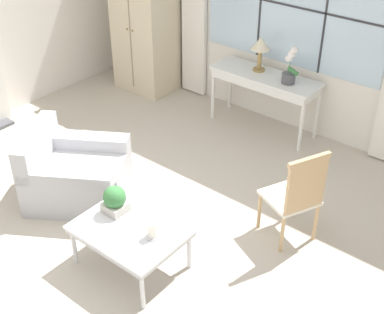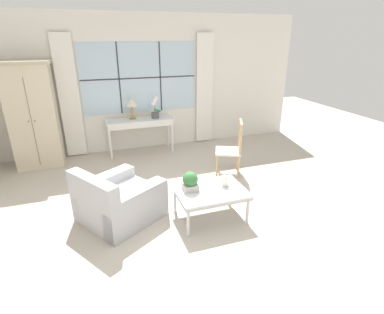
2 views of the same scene
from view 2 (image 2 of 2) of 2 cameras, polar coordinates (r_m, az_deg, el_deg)
name	(u,v)px [view 2 (image 2 of 2)]	position (r m, az deg, el deg)	size (l,w,h in m)	color
ground_plane	(184,217)	(4.28, -1.56, -11.30)	(14.00, 14.00, 0.00)	#BCB2A3
wall_back_windowed	(140,85)	(6.59, -9.82, 13.39)	(7.20, 0.14, 2.80)	silver
armoire	(33,115)	(6.31, -27.96, 7.02)	(0.89, 0.64, 1.96)	beige
console_table	(140,123)	(6.42, -9.91, 6.40)	(1.38, 0.46, 0.73)	white
table_lamp	(131,104)	(6.36, -11.45, 9.90)	(0.24, 0.24, 0.43)	#9E7F47
potted_orchid	(155,110)	(6.39, -7.07, 8.93)	(0.20, 0.16, 0.46)	#4C4C51
armchair_upholstered	(119,202)	(4.23, -13.77, -8.36)	(1.28, 1.25, 0.76)	#B2B2B7
side_chair_wooden	(234,145)	(5.37, 8.01, 2.24)	(0.58, 0.58, 0.99)	beige
coffee_table	(210,193)	(4.07, 3.53, -6.79)	(0.93, 0.70, 0.43)	silver
potted_plant_small	(190,181)	(3.98, -0.34, -4.68)	(0.20, 0.20, 0.26)	#BCB7AD
pillar_candle	(225,181)	(4.14, 6.27, -4.62)	(0.12, 0.12, 0.16)	silver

